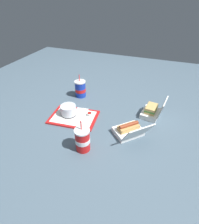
% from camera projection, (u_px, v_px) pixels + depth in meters
% --- Properties ---
extents(ground_plane, '(3.20, 3.20, 0.00)m').
position_uv_depth(ground_plane, '(102.00, 118.00, 1.42)').
color(ground_plane, '#4C6070').
extents(food_tray, '(0.39, 0.29, 0.01)m').
position_uv_depth(food_tray, '(74.00, 117.00, 1.41)').
color(food_tray, red).
rests_on(food_tray, ground_plane).
extents(cake_container, '(0.13, 0.13, 0.08)m').
position_uv_depth(cake_container, '(68.00, 110.00, 1.41)').
color(cake_container, black).
rests_on(cake_container, food_tray).
extents(ketchup_cup, '(0.04, 0.04, 0.02)m').
position_uv_depth(ketchup_cup, '(90.00, 114.00, 1.41)').
color(ketchup_cup, white).
rests_on(ketchup_cup, food_tray).
extents(napkin_stack, '(0.11, 0.11, 0.00)m').
position_uv_depth(napkin_stack, '(81.00, 111.00, 1.46)').
color(napkin_stack, white).
rests_on(napkin_stack, food_tray).
extents(plastic_fork, '(0.10, 0.07, 0.00)m').
position_uv_depth(plastic_fork, '(80.00, 123.00, 1.34)').
color(plastic_fork, white).
rests_on(plastic_fork, food_tray).
extents(clamshell_hotdog_corner, '(0.29, 0.29, 0.16)m').
position_uv_depth(clamshell_hotdog_corner, '(129.00, 130.00, 1.23)').
color(clamshell_hotdog_corner, white).
rests_on(clamshell_hotdog_corner, ground_plane).
extents(clamshell_sandwich_front, '(0.19, 0.20, 0.17)m').
position_uv_depth(clamshell_sandwich_front, '(152.00, 111.00, 1.41)').
color(clamshell_sandwich_front, white).
rests_on(clamshell_sandwich_front, ground_plane).
extents(soda_cup_front, '(0.10, 0.10, 0.22)m').
position_uv_depth(soda_cup_front, '(80.00, 89.00, 1.65)').
color(soda_cup_front, '#1938B7').
rests_on(soda_cup_front, ground_plane).
extents(soda_cup_corner, '(0.10, 0.10, 0.22)m').
position_uv_depth(soda_cup_corner, '(83.00, 140.00, 1.10)').
color(soda_cup_corner, red).
rests_on(soda_cup_corner, ground_plane).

